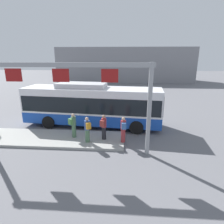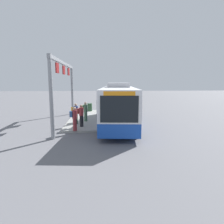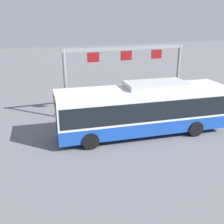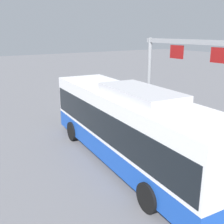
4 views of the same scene
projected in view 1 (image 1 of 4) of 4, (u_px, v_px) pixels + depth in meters
The scene contains 9 objects.
ground_plane at pixel (93, 125), 15.78m from camera, with size 120.00×120.00×0.00m, color slate.
platform_curb at pixel (51, 138), 13.10m from camera, with size 10.00×2.80×0.16m, color #9E9E99.
bus_main at pixel (92, 104), 15.27m from camera, with size 11.05×3.52×3.46m.
person_boarding at pixel (123, 129), 12.10m from camera, with size 0.39×0.56×1.67m.
person_waiting_near at pixel (104, 127), 12.53m from camera, with size 0.44×0.59×1.67m.
person_waiting_mid at pixel (87, 129), 12.10m from camera, with size 0.54×0.61×1.67m.
person_waiting_far at pixel (73, 125), 12.85m from camera, with size 0.55×0.60×1.67m.
platform_sign_gantry at pixel (62, 89), 10.44m from camera, with size 9.97×0.24×5.20m.
station_building at pixel (125, 64), 42.78m from camera, with size 28.88×8.00×7.19m, color gray.
Camera 1 is at (2.67, -14.67, 5.52)m, focal length 30.72 mm.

